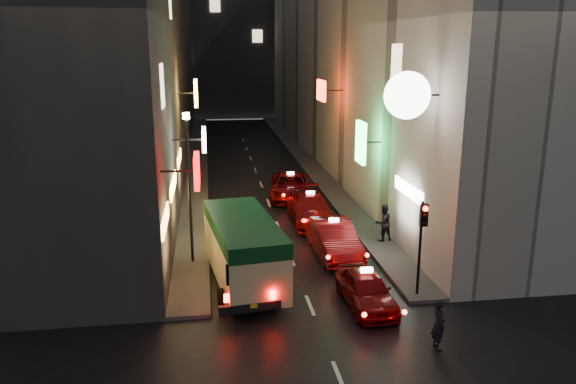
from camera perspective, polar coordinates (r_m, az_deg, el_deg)
name	(u,v)px	position (r m, az deg, el deg)	size (l,w,h in m)	color
building_left	(141,44)	(43.69, -14.73, 14.30)	(7.53, 52.00, 18.00)	#373532
building_right	(354,44)	(44.91, 6.70, 14.67)	(8.06, 52.00, 18.00)	#B9B5A9
building_far	(231,29)	(75.55, -5.86, 16.19)	(30.00, 10.00, 22.00)	#2F2F33
sidewalk_left	(198,163)	(44.35, -9.17, 2.97)	(1.50, 52.00, 0.15)	#464341
sidewalk_right	(305,159)	(45.00, 1.73, 3.32)	(1.50, 52.00, 0.15)	#464341
minibus	(243,244)	(21.35, -4.56, -5.27)	(2.93, 6.41, 2.66)	#DACD88
taxi_near	(366,286)	(20.17, 7.93, -9.48)	(2.10, 4.73, 1.65)	#650507
taxi_second	(334,236)	(24.64, 4.65, -4.45)	(2.52, 5.67, 1.95)	#650507
taxi_third	(310,206)	(29.09, 2.27, -1.43)	(2.31, 5.52, 1.92)	#650507
taxi_far	(290,185)	(33.62, 0.25, 0.76)	(2.93, 5.61, 1.87)	#650507
pedestrian_crossing	(439,321)	(17.89, 15.06, -12.53)	(0.61, 0.39, 1.84)	black
pedestrian_sidewalk	(383,220)	(26.23, 9.67, -2.85)	(0.74, 0.46, 1.97)	black
traffic_light	(422,229)	(20.37, 13.50, -3.64)	(0.26, 0.43, 3.50)	black
lamp_post	(189,178)	(23.06, -10.03, 1.37)	(0.28, 0.28, 6.22)	black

